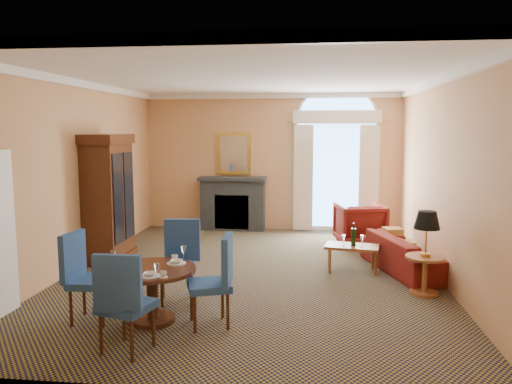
# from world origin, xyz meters

# --- Properties ---
(ground) EXTENTS (7.50, 7.50, 0.00)m
(ground) POSITION_xyz_m (0.00, 0.00, 0.00)
(ground) COLOR #111237
(ground) RESTS_ON ground
(room_envelope) EXTENTS (6.04, 7.52, 3.45)m
(room_envelope) POSITION_xyz_m (-0.03, 0.67, 2.51)
(room_envelope) COLOR tan
(room_envelope) RESTS_ON ground
(armoire) EXTENTS (0.66, 1.16, 2.29)m
(armoire) POSITION_xyz_m (-2.72, 0.61, 1.10)
(armoire) COLOR #391A0C
(armoire) RESTS_ON ground
(dining_table) EXTENTS (1.08, 1.08, 0.88)m
(dining_table) POSITION_xyz_m (-0.98, -2.20, 0.51)
(dining_table) COLOR #391A0C
(dining_table) RESTS_ON ground
(dining_chair_north) EXTENTS (0.61, 0.61, 1.12)m
(dining_chair_north) POSITION_xyz_m (-0.87, -1.36, 0.64)
(dining_chair_north) COLOR navy
(dining_chair_north) RESTS_ON ground
(dining_chair_south) EXTENTS (0.62, 0.62, 1.12)m
(dining_chair_south) POSITION_xyz_m (-0.99, -3.15, 0.64)
(dining_chair_south) COLOR navy
(dining_chair_south) RESTS_ON ground
(dining_chair_east) EXTENTS (0.64, 0.64, 1.12)m
(dining_chair_east) POSITION_xyz_m (-0.15, -2.24, 0.64)
(dining_chair_east) COLOR navy
(dining_chair_east) RESTS_ON ground
(dining_chair_west) EXTENTS (0.55, 0.53, 1.12)m
(dining_chair_west) POSITION_xyz_m (-1.84, -2.27, 0.64)
(dining_chair_west) COLOR navy
(dining_chair_west) RESTS_ON ground
(sofa) EXTENTS (1.35, 2.19, 0.60)m
(sofa) POSITION_xyz_m (2.55, 0.44, 0.30)
(sofa) COLOR maroon
(sofa) RESTS_ON ground
(armchair) EXTENTS (1.08, 1.10, 0.86)m
(armchair) POSITION_xyz_m (1.95, 2.29, 0.43)
(armchair) COLOR maroon
(armchair) RESTS_ON ground
(coffee_table) EXTENTS (0.95, 0.64, 0.83)m
(coffee_table) POSITION_xyz_m (1.64, 0.32, 0.42)
(coffee_table) COLOR #9D592F
(coffee_table) RESTS_ON ground
(side_table) EXTENTS (0.56, 0.56, 1.19)m
(side_table) POSITION_xyz_m (2.60, -0.74, 0.77)
(side_table) COLOR #9D592F
(side_table) RESTS_ON ground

